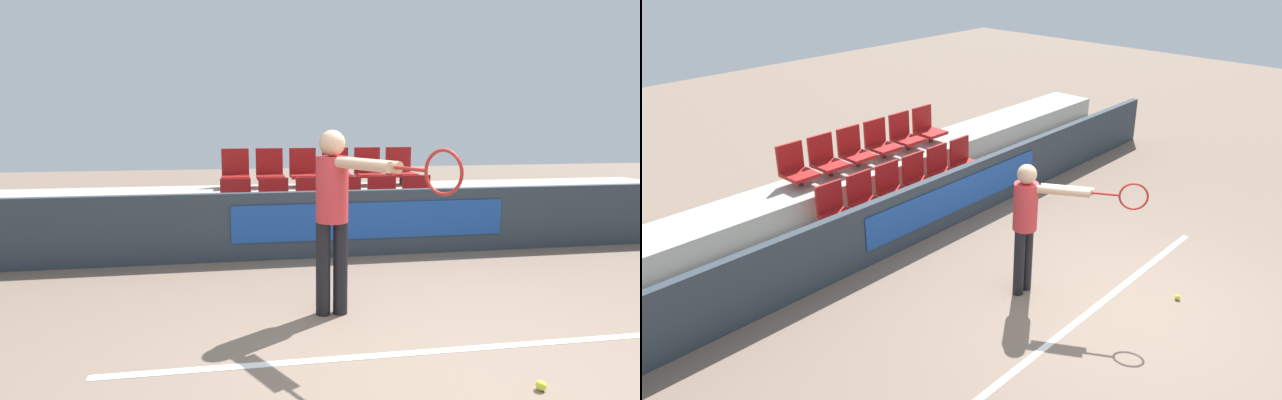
% 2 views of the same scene
% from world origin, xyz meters
% --- Properties ---
extents(ground_plane, '(30.00, 30.00, 0.00)m').
position_xyz_m(ground_plane, '(0.00, 0.00, 0.00)').
color(ground_plane, '#7A6656').
extents(court_baseline, '(4.60, 0.08, 0.01)m').
position_xyz_m(court_baseline, '(0.00, 0.25, 0.00)').
color(court_baseline, white).
rests_on(court_baseline, ground).
extents(barrier_wall, '(11.50, 0.14, 0.85)m').
position_xyz_m(barrier_wall, '(0.01, 3.01, 0.43)').
color(barrier_wall, '#2D3842').
rests_on(barrier_wall, ground).
extents(bleacher_tier_front, '(11.10, 0.86, 0.36)m').
position_xyz_m(bleacher_tier_front, '(0.00, 3.52, 0.18)').
color(bleacher_tier_front, '#ADA89E').
rests_on(bleacher_tier_front, ground).
extents(bleacher_tier_middle, '(11.10, 0.86, 0.72)m').
position_xyz_m(bleacher_tier_middle, '(0.00, 4.38, 0.36)').
color(bleacher_tier_middle, '#ADA89E').
rests_on(bleacher_tier_middle, ground).
extents(stadium_chair_0, '(0.41, 0.44, 0.58)m').
position_xyz_m(stadium_chair_0, '(-1.30, 3.65, 0.61)').
color(stadium_chair_0, '#333333').
rests_on(stadium_chair_0, bleacher_tier_front).
extents(stadium_chair_1, '(0.41, 0.44, 0.58)m').
position_xyz_m(stadium_chair_1, '(-0.78, 3.65, 0.61)').
color(stadium_chair_1, '#333333').
rests_on(stadium_chair_1, bleacher_tier_front).
extents(stadium_chair_2, '(0.41, 0.44, 0.58)m').
position_xyz_m(stadium_chair_2, '(-0.26, 3.65, 0.61)').
color(stadium_chair_2, '#333333').
rests_on(stadium_chair_2, bleacher_tier_front).
extents(stadium_chair_3, '(0.41, 0.44, 0.58)m').
position_xyz_m(stadium_chair_3, '(0.26, 3.65, 0.61)').
color(stadium_chair_3, '#333333').
rests_on(stadium_chair_3, bleacher_tier_front).
extents(stadium_chair_4, '(0.41, 0.44, 0.58)m').
position_xyz_m(stadium_chair_4, '(0.78, 3.65, 0.61)').
color(stadium_chair_4, '#333333').
rests_on(stadium_chair_4, bleacher_tier_front).
extents(stadium_chair_5, '(0.41, 0.44, 0.58)m').
position_xyz_m(stadium_chair_5, '(1.30, 3.65, 0.61)').
color(stadium_chair_5, '#333333').
rests_on(stadium_chair_5, bleacher_tier_front).
extents(stadium_chair_6, '(0.41, 0.44, 0.58)m').
position_xyz_m(stadium_chair_6, '(-1.30, 4.50, 0.97)').
color(stadium_chair_6, '#333333').
rests_on(stadium_chair_6, bleacher_tier_middle).
extents(stadium_chair_7, '(0.41, 0.44, 0.58)m').
position_xyz_m(stadium_chair_7, '(-0.78, 4.50, 0.97)').
color(stadium_chair_7, '#333333').
rests_on(stadium_chair_7, bleacher_tier_middle).
extents(stadium_chair_8, '(0.41, 0.44, 0.58)m').
position_xyz_m(stadium_chair_8, '(-0.26, 4.50, 0.97)').
color(stadium_chair_8, '#333333').
rests_on(stadium_chair_8, bleacher_tier_middle).
extents(stadium_chair_9, '(0.41, 0.44, 0.58)m').
position_xyz_m(stadium_chair_9, '(0.26, 4.50, 0.97)').
color(stadium_chair_9, '#333333').
rests_on(stadium_chair_9, bleacher_tier_middle).
extents(stadium_chair_10, '(0.41, 0.44, 0.58)m').
position_xyz_m(stadium_chair_10, '(0.78, 4.50, 0.97)').
color(stadium_chair_10, '#333333').
rests_on(stadium_chair_10, bleacher_tier_middle).
extents(stadium_chair_11, '(0.41, 0.44, 0.58)m').
position_xyz_m(stadium_chair_11, '(1.30, 4.50, 0.97)').
color(stadium_chair_11, '#333333').
rests_on(stadium_chair_11, bleacher_tier_middle).
extents(tennis_player, '(0.81, 1.32, 1.65)m').
position_xyz_m(tennis_player, '(-0.41, 1.05, 1.01)').
color(tennis_player, black).
rests_on(tennis_player, ground).
extents(tennis_ball, '(0.07, 0.07, 0.07)m').
position_xyz_m(tennis_ball, '(0.65, -0.38, 0.03)').
color(tennis_ball, '#CCDB33').
rests_on(tennis_ball, ground).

